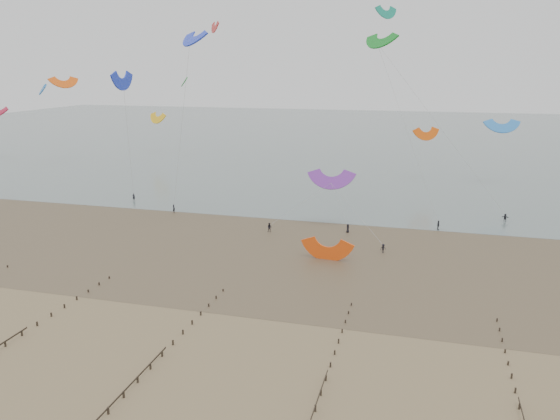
{
  "coord_description": "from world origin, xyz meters",
  "views": [
    {
      "loc": [
        30.21,
        -54.39,
        30.39
      ],
      "look_at": [
        7.93,
        28.0,
        8.0
      ],
      "focal_mm": 35.0,
      "sensor_mm": 36.0,
      "label": 1
    }
  ],
  "objects": [
    {
      "name": "kites_airborne",
      "position": [
        -0.66,
        92.05,
        22.14
      ],
      "size": [
        240.58,
        105.55,
        40.69
      ],
      "color": "#168F73",
      "rests_on": "ground"
    },
    {
      "name": "ground",
      "position": [
        0.0,
        0.0,
        0.0
      ],
      "size": [
        500.0,
        500.0,
        0.0
      ],
      "primitive_type": "plane",
      "color": "brown",
      "rests_on": "ground"
    },
    {
      "name": "kitesurfers",
      "position": [
        26.79,
        48.05,
        0.85
      ],
      "size": [
        103.39,
        26.99,
        1.89
      ],
      "color": "black",
      "rests_on": "ground"
    },
    {
      "name": "grounded_kite",
      "position": [
        15.67,
        28.66,
        0.0
      ],
      "size": [
        7.83,
        6.38,
        4.03
      ],
      "primitive_type": null,
      "rotation": [
        1.54,
        0.0,
        -0.09
      ],
      "color": "#F64D0F",
      "rests_on": "ground"
    },
    {
      "name": "sea_and_shore",
      "position": [
        -4.08,
        34.4,
        0.01
      ],
      "size": [
        500.0,
        665.0,
        0.03
      ],
      "color": "#475654",
      "rests_on": "ground"
    },
    {
      "name": "kitesurfer_lead",
      "position": [
        -21.55,
        49.33,
        0.9
      ],
      "size": [
        0.78,
        0.7,
        1.79
      ],
      "primitive_type": "imported",
      "rotation": [
        0.0,
        0.0,
        2.62
      ],
      "color": "black",
      "rests_on": "ground"
    }
  ]
}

